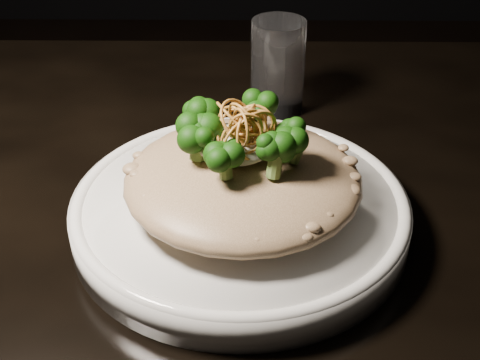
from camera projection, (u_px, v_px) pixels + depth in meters
name	position (u px, v px, depth m)	size (l,w,h in m)	color
table	(174.00, 248.00, 0.75)	(1.10, 0.80, 0.75)	black
plate	(240.00, 213.00, 0.64)	(0.32, 0.32, 0.03)	white
risotto	(243.00, 180.00, 0.61)	(0.22, 0.22, 0.05)	brown
broccoli	(246.00, 126.00, 0.59)	(0.15, 0.15, 0.05)	black
cheese	(235.00, 144.00, 0.60)	(0.07, 0.07, 0.02)	white
shallots	(247.00, 118.00, 0.58)	(0.06, 0.06, 0.04)	brown
drinking_glass	(278.00, 67.00, 0.82)	(0.07, 0.07, 0.12)	white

